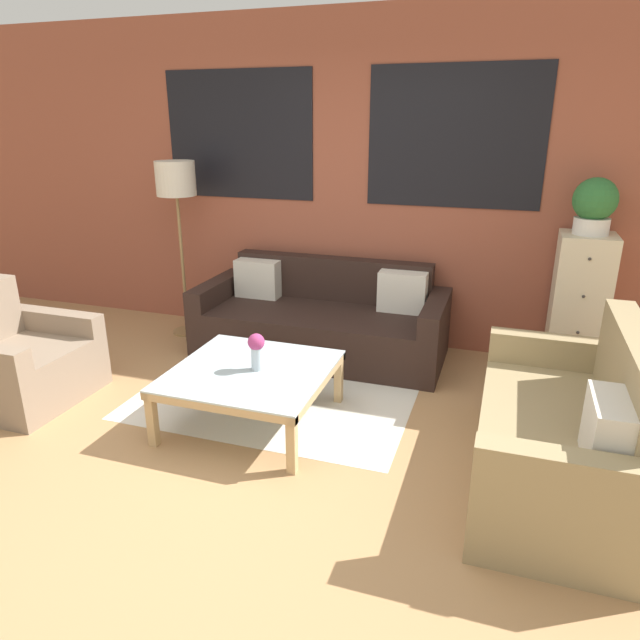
{
  "coord_description": "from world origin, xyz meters",
  "views": [
    {
      "loc": [
        1.44,
        -2.46,
        1.95
      ],
      "look_at": [
        0.19,
        1.27,
        0.55
      ],
      "focal_mm": 32.0,
      "sensor_mm": 36.0,
      "label": 1
    }
  ],
  "objects_px": {
    "settee_vintage": "(565,437)",
    "coffee_table": "(251,376)",
    "armchair_corner": "(20,362)",
    "floor_lamp": "(176,187)",
    "drawer_cabinet": "(578,307)",
    "potted_plant": "(594,205)",
    "flower_vase": "(256,348)",
    "couch_dark": "(322,322)"
  },
  "relations": [
    {
      "from": "armchair_corner",
      "to": "potted_plant",
      "type": "distance_m",
      "value": 4.33
    },
    {
      "from": "coffee_table",
      "to": "potted_plant",
      "type": "distance_m",
      "value": 2.77
    },
    {
      "from": "armchair_corner",
      "to": "settee_vintage",
      "type": "bearing_deg",
      "value": 1.41
    },
    {
      "from": "coffee_table",
      "to": "floor_lamp",
      "type": "relative_size",
      "value": 0.63
    },
    {
      "from": "potted_plant",
      "to": "flower_vase",
      "type": "relative_size",
      "value": 1.65
    },
    {
      "from": "settee_vintage",
      "to": "coffee_table",
      "type": "relative_size",
      "value": 1.57
    },
    {
      "from": "coffee_table",
      "to": "flower_vase",
      "type": "xyz_separation_m",
      "value": [
        0.04,
        0.0,
        0.2
      ]
    },
    {
      "from": "settee_vintage",
      "to": "floor_lamp",
      "type": "xyz_separation_m",
      "value": [
        -3.24,
        1.48,
        1.06
      ]
    },
    {
      "from": "armchair_corner",
      "to": "potted_plant",
      "type": "height_order",
      "value": "potted_plant"
    },
    {
      "from": "armchair_corner",
      "to": "coffee_table",
      "type": "bearing_deg",
      "value": 6.63
    },
    {
      "from": "settee_vintage",
      "to": "potted_plant",
      "type": "distance_m",
      "value": 1.94
    },
    {
      "from": "drawer_cabinet",
      "to": "settee_vintage",
      "type": "bearing_deg",
      "value": -95.68
    },
    {
      "from": "couch_dark",
      "to": "floor_lamp",
      "type": "distance_m",
      "value": 1.76
    },
    {
      "from": "settee_vintage",
      "to": "drawer_cabinet",
      "type": "relative_size",
      "value": 1.4
    },
    {
      "from": "drawer_cabinet",
      "to": "potted_plant",
      "type": "xyz_separation_m",
      "value": [
        0.0,
        0.0,
        0.78
      ]
    },
    {
      "from": "armchair_corner",
      "to": "couch_dark",
      "type": "bearing_deg",
      "value": 40.0
    },
    {
      "from": "floor_lamp",
      "to": "couch_dark",
      "type": "bearing_deg",
      "value": -2.4
    },
    {
      "from": "settee_vintage",
      "to": "coffee_table",
      "type": "height_order",
      "value": "settee_vintage"
    },
    {
      "from": "armchair_corner",
      "to": "coffee_table",
      "type": "height_order",
      "value": "armchair_corner"
    },
    {
      "from": "potted_plant",
      "to": "settee_vintage",
      "type": "bearing_deg",
      "value": -95.68
    },
    {
      "from": "coffee_table",
      "to": "flower_vase",
      "type": "distance_m",
      "value": 0.21
    },
    {
      "from": "armchair_corner",
      "to": "flower_vase",
      "type": "distance_m",
      "value": 1.82
    },
    {
      "from": "floor_lamp",
      "to": "potted_plant",
      "type": "relative_size",
      "value": 3.86
    },
    {
      "from": "armchair_corner",
      "to": "flower_vase",
      "type": "height_order",
      "value": "armchair_corner"
    },
    {
      "from": "floor_lamp",
      "to": "armchair_corner",
      "type": "bearing_deg",
      "value": -105.24
    },
    {
      "from": "settee_vintage",
      "to": "flower_vase",
      "type": "xyz_separation_m",
      "value": [
        -1.88,
        0.12,
        0.23
      ]
    },
    {
      "from": "drawer_cabinet",
      "to": "couch_dark",
      "type": "bearing_deg",
      "value": -174.15
    },
    {
      "from": "armchair_corner",
      "to": "drawer_cabinet",
      "type": "distance_m",
      "value": 4.21
    },
    {
      "from": "couch_dark",
      "to": "potted_plant",
      "type": "distance_m",
      "value": 2.3
    },
    {
      "from": "armchair_corner",
      "to": "coffee_table",
      "type": "relative_size",
      "value": 0.85
    },
    {
      "from": "coffee_table",
      "to": "couch_dark",
      "type": "bearing_deg",
      "value": 87.5
    },
    {
      "from": "coffee_table",
      "to": "drawer_cabinet",
      "type": "height_order",
      "value": "drawer_cabinet"
    },
    {
      "from": "floor_lamp",
      "to": "potted_plant",
      "type": "distance_m",
      "value": 3.41
    },
    {
      "from": "potted_plant",
      "to": "floor_lamp",
      "type": "bearing_deg",
      "value": -177.48
    },
    {
      "from": "flower_vase",
      "to": "coffee_table",
      "type": "bearing_deg",
      "value": -174.05
    },
    {
      "from": "armchair_corner",
      "to": "floor_lamp",
      "type": "height_order",
      "value": "floor_lamp"
    },
    {
      "from": "armchair_corner",
      "to": "flower_vase",
      "type": "xyz_separation_m",
      "value": [
        1.79,
        0.21,
        0.26
      ]
    },
    {
      "from": "armchair_corner",
      "to": "drawer_cabinet",
      "type": "xyz_separation_m",
      "value": [
        3.83,
        1.72,
        0.29
      ]
    },
    {
      "from": "floor_lamp",
      "to": "settee_vintage",
      "type": "bearing_deg",
      "value": -24.54
    },
    {
      "from": "couch_dark",
      "to": "potted_plant",
      "type": "height_order",
      "value": "potted_plant"
    },
    {
      "from": "couch_dark",
      "to": "armchair_corner",
      "type": "bearing_deg",
      "value": -140.0
    },
    {
      "from": "drawer_cabinet",
      "to": "coffee_table",
      "type": "bearing_deg",
      "value": -143.96
    }
  ]
}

